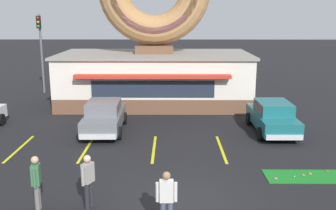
# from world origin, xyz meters

# --- Properties ---
(ground_plane) EXTENTS (160.00, 160.00, 0.00)m
(ground_plane) POSITION_xyz_m (0.00, 0.00, 0.00)
(ground_plane) COLOR black
(donut_shop_building) EXTENTS (12.30, 6.75, 10.96)m
(donut_shop_building) POSITION_xyz_m (-1.41, 13.94, 3.74)
(donut_shop_building) COLOR brown
(donut_shop_building) RESTS_ON ground
(putting_mat) EXTENTS (4.42, 1.23, 0.03)m
(putting_mat) POSITION_xyz_m (5.34, 1.96, 0.01)
(putting_mat) COLOR #197523
(putting_mat) RESTS_ON ground
(mini_donut_near_left) EXTENTS (0.13, 0.13, 0.04)m
(mini_donut_near_left) POSITION_xyz_m (3.45, 1.70, 0.05)
(mini_donut_near_left) COLOR #D8667F
(mini_donut_near_left) RESTS_ON putting_mat
(mini_donut_near_right) EXTENTS (0.13, 0.13, 0.04)m
(mini_donut_near_right) POSITION_xyz_m (5.58, 2.43, 0.05)
(mini_donut_near_right) COLOR brown
(mini_donut_near_right) RESTS_ON putting_mat
(mini_donut_mid_left) EXTENTS (0.13, 0.13, 0.04)m
(mini_donut_mid_left) POSITION_xyz_m (4.55, 2.01, 0.05)
(mini_donut_mid_left) COLOR #A5724C
(mini_donut_mid_left) RESTS_ON putting_mat
(mini_donut_mid_centre) EXTENTS (0.13, 0.13, 0.04)m
(mini_donut_mid_centre) POSITION_xyz_m (4.85, 2.15, 0.05)
(mini_donut_mid_centre) COLOR #D17F47
(mini_donut_mid_centre) RESTS_ON putting_mat
(golf_ball) EXTENTS (0.04, 0.04, 0.04)m
(golf_ball) POSITION_xyz_m (4.17, 1.86, 0.05)
(golf_ball) COLOR white
(golf_ball) RESTS_ON putting_mat
(car_teal) EXTENTS (2.00, 4.57, 1.60)m
(car_teal) POSITION_xyz_m (4.75, 7.54, 0.87)
(car_teal) COLOR #196066
(car_teal) RESTS_ON ground
(car_grey) EXTENTS (2.06, 4.60, 1.60)m
(car_grey) POSITION_xyz_m (-3.73, 7.58, 0.87)
(car_grey) COLOR slate
(car_grey) RESTS_ON ground
(pedestrian_blue_sweater_man) EXTENTS (0.29, 0.59, 1.74)m
(pedestrian_blue_sweater_man) POSITION_xyz_m (-4.40, -0.60, 0.97)
(pedestrian_blue_sweater_man) COLOR slate
(pedestrian_blue_sweater_man) RESTS_ON ground
(pedestrian_hooded_kid) EXTENTS (0.38, 0.55, 1.72)m
(pedestrian_hooded_kid) POSITION_xyz_m (-2.88, -0.45, 0.96)
(pedestrian_hooded_kid) COLOR #232328
(pedestrian_hooded_kid) RESTS_ON ground
(pedestrian_leather_jacket_man) EXTENTS (0.60, 0.25, 1.70)m
(pedestrian_leather_jacket_man) POSITION_xyz_m (-0.48, -1.65, 0.94)
(pedestrian_leather_jacket_man) COLOR #474C66
(pedestrian_leather_jacket_man) RESTS_ON ground
(trash_bin) EXTENTS (0.57, 0.57, 0.97)m
(trash_bin) POSITION_xyz_m (5.26, 10.72, 0.50)
(trash_bin) COLOR #51565B
(trash_bin) RESTS_ON ground
(traffic_light_pole) EXTENTS (0.28, 0.47, 5.80)m
(traffic_light_pole) POSITION_xyz_m (-9.94, 17.52, 3.71)
(traffic_light_pole) COLOR #595B60
(traffic_light_pole) RESTS_ON ground
(parking_stripe_far_left) EXTENTS (0.12, 3.60, 0.01)m
(parking_stripe_far_left) POSITION_xyz_m (-7.11, 5.00, 0.00)
(parking_stripe_far_left) COLOR yellow
(parking_stripe_far_left) RESTS_ON ground
(parking_stripe_left) EXTENTS (0.12, 3.60, 0.01)m
(parking_stripe_left) POSITION_xyz_m (-4.11, 5.00, 0.00)
(parking_stripe_left) COLOR yellow
(parking_stripe_left) RESTS_ON ground
(parking_stripe_mid_left) EXTENTS (0.12, 3.60, 0.01)m
(parking_stripe_mid_left) POSITION_xyz_m (-1.11, 5.00, 0.00)
(parking_stripe_mid_left) COLOR yellow
(parking_stripe_mid_left) RESTS_ON ground
(parking_stripe_centre) EXTENTS (0.12, 3.60, 0.01)m
(parking_stripe_centre) POSITION_xyz_m (1.89, 5.00, 0.00)
(parking_stripe_centre) COLOR yellow
(parking_stripe_centre) RESTS_ON ground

